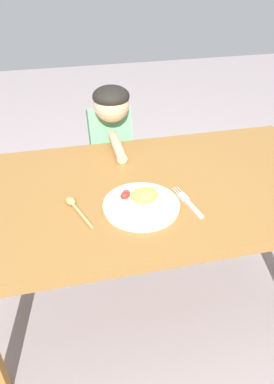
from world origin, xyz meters
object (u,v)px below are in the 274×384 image
spoon (75,207)px  person (111,161)px  plate (142,203)px  fork (188,203)px

spoon → person: person is taller
plate → spoon: plate is taller
person → plate: bearing=91.0°
plate → fork: (0.17, -0.02, -0.01)m
plate → spoon: size_ratio=1.42×
plate → spoon: bearing=170.4°
fork → person: person is taller
fork → spoon: 0.40m
fork → person: bearing=5.1°
plate → person: size_ratio=0.29×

